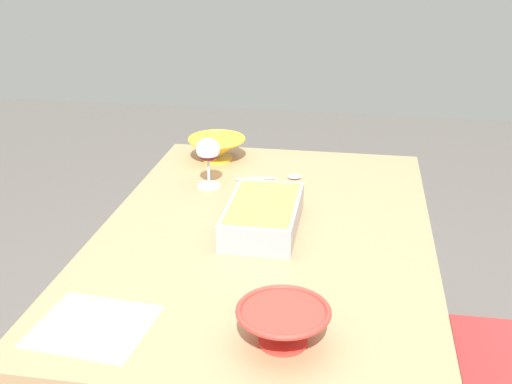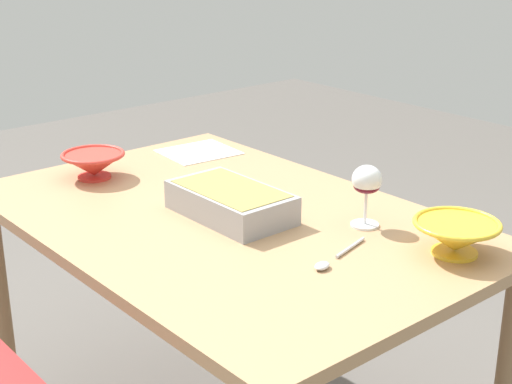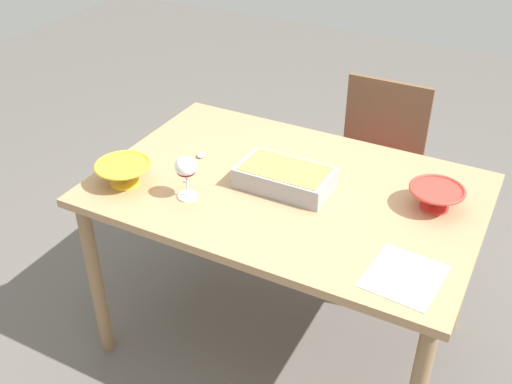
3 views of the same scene
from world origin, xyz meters
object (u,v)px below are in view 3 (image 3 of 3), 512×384
Objects in this scene: dining_table at (287,206)px; serving_spoon at (198,160)px; wine_glass at (186,169)px; casserole_dish at (285,177)px; small_bowl at (124,172)px; napkin at (404,276)px; mixing_bowl at (436,197)px; chair at (375,161)px.

dining_table is 0.40m from serving_spoon.
serving_spoon is at bearing -179.85° from dining_table.
wine_glass reaches higher than casserole_dish.
wine_glass is at bearing 6.82° from small_bowl.
serving_spoon is 0.94m from napkin.
casserole_dish is 1.44× the size of napkin.
wine_glass is at bearing -156.72° from mixing_bowl.
small_bowl reaches higher than dining_table.
small_bowl is 1.05m from napkin.
casserole_dish is at bearing 25.25° from small_bowl.
dining_table is 6.29× the size of serving_spoon.
wine_glass is 0.27m from serving_spoon.
wine_glass is at bearing -141.60° from dining_table.
small_bowl is 0.94× the size of serving_spoon.
chair is at bearing 59.15° from small_bowl.
mixing_bowl is at bearing 12.70° from dining_table.
wine_glass is 0.81m from napkin.
casserole_dish is 0.38m from serving_spoon.
small_bowl is 0.30m from serving_spoon.
casserole_dish is (0.28, 0.22, -0.07)m from wine_glass.
serving_spoon is (-0.48, -0.81, 0.29)m from chair.
chair is at bearing 83.24° from dining_table.
serving_spoon is at bearing 114.16° from wine_glass.
napkin is (0.42, -1.09, 0.29)m from chair.
dining_table is 4.08× the size of casserole_dish.
casserole_dish is 0.59m from small_bowl.
wine_glass reaches higher than mixing_bowl.
serving_spoon reaches higher than napkin.
dining_table is at bearing -167.30° from mixing_bowl.
wine_glass reaches higher than serving_spoon.
serving_spoon is at bearing 162.44° from napkin.
dining_table is at bearing 33.75° from casserole_dish.
dining_table is at bearing 0.15° from serving_spoon.
wine_glass reaches higher than napkin.
napkin reaches higher than dining_table.
small_bowl is (-0.63, -1.06, 0.33)m from chair.
serving_spoon is (-0.38, 0.01, -0.04)m from casserole_dish.
small_bowl is 0.88× the size of napkin.
casserole_dish is at bearing -97.38° from chair.
small_bowl is (-0.25, -0.03, -0.07)m from wine_glass.
serving_spoon is (-0.39, -0.00, 0.09)m from dining_table.
small_bowl is at bearing -173.18° from wine_glass.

